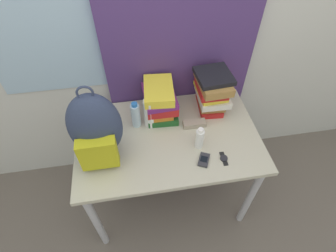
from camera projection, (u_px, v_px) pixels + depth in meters
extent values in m
plane|color=#665B51|center=(176.00, 236.00, 2.01)|extent=(12.00, 12.00, 0.00)
cube|color=beige|center=(156.00, 30.00, 1.62)|extent=(6.00, 0.05, 2.50)
cube|color=#9EBCD1|center=(76.00, 31.00, 1.51)|extent=(1.10, 0.01, 0.80)
cube|color=#4C336B|center=(181.00, 33.00, 1.60)|extent=(0.99, 0.04, 2.50)
cube|color=#B7B299|center=(168.00, 138.00, 1.69)|extent=(1.17, 0.74, 0.03)
cylinder|color=#B2B2B7|center=(96.00, 222.00, 1.71)|extent=(0.05, 0.05, 0.74)
cylinder|color=#B2B2B7|center=(250.00, 197.00, 1.83)|extent=(0.05, 0.05, 0.74)
cylinder|color=#B2B2B7|center=(98.00, 146.00, 2.13)|extent=(0.05, 0.05, 0.74)
cylinder|color=#B2B2B7|center=(223.00, 130.00, 2.24)|extent=(0.05, 0.05, 0.74)
ellipsoid|color=#2D3851|center=(95.00, 126.00, 1.43)|extent=(0.30, 0.20, 0.45)
cube|color=#B2AD19|center=(98.00, 154.00, 1.42)|extent=(0.21, 0.07, 0.20)
torus|color=#2D3851|center=(85.00, 93.00, 1.25)|extent=(0.09, 0.01, 0.09)
cube|color=#1E5623|center=(162.00, 111.00, 1.80)|extent=(0.21, 0.27, 0.05)
cube|color=orange|center=(159.00, 107.00, 1.77)|extent=(0.16, 0.25, 0.04)
cube|color=red|center=(161.00, 102.00, 1.73)|extent=(0.20, 0.26, 0.06)
cube|color=#6B2370|center=(159.00, 96.00, 1.70)|extent=(0.22, 0.29, 0.03)
cube|color=yellow|center=(159.00, 91.00, 1.67)|extent=(0.21, 0.29, 0.06)
cube|color=red|center=(209.00, 105.00, 1.85)|extent=(0.17, 0.25, 0.04)
cube|color=olive|center=(211.00, 100.00, 1.82)|extent=(0.18, 0.22, 0.05)
cube|color=silver|center=(212.00, 95.00, 1.78)|extent=(0.20, 0.26, 0.05)
cube|color=yellow|center=(210.00, 91.00, 1.75)|extent=(0.18, 0.25, 0.03)
cube|color=red|center=(211.00, 88.00, 1.72)|extent=(0.18, 0.23, 0.05)
cube|color=olive|center=(213.00, 82.00, 1.68)|extent=(0.20, 0.28, 0.05)
cube|color=black|center=(214.00, 76.00, 1.65)|extent=(0.24, 0.24, 0.03)
cylinder|color=silver|center=(136.00, 116.00, 1.68)|extent=(0.06, 0.06, 0.17)
cylinder|color=#286BB7|center=(134.00, 105.00, 1.61)|extent=(0.04, 0.04, 0.02)
cylinder|color=white|center=(150.00, 113.00, 1.68)|extent=(0.08, 0.08, 0.21)
cylinder|color=black|center=(149.00, 100.00, 1.59)|extent=(0.05, 0.05, 0.02)
cylinder|color=white|center=(200.00, 139.00, 1.58)|extent=(0.05, 0.05, 0.14)
cylinder|color=white|center=(201.00, 130.00, 1.52)|extent=(0.03, 0.03, 0.02)
cube|color=#2D2D33|center=(204.00, 160.00, 1.55)|extent=(0.09, 0.11, 0.02)
cube|color=black|center=(204.00, 159.00, 1.54)|extent=(0.06, 0.06, 0.00)
cube|color=gray|center=(194.00, 124.00, 1.73)|extent=(0.15, 0.06, 0.04)
cube|color=black|center=(224.00, 159.00, 1.56)|extent=(0.03, 0.10, 0.00)
cylinder|color=#232328|center=(224.00, 158.00, 1.56)|extent=(0.04, 0.04, 0.01)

